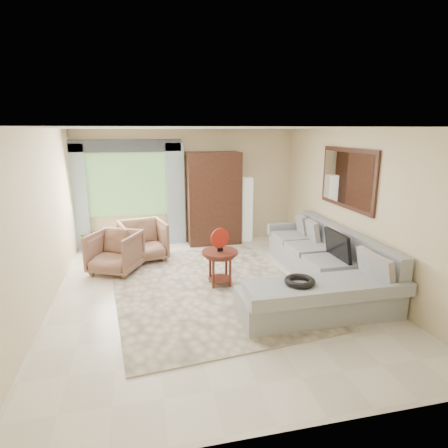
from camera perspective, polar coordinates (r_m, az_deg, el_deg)
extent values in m
plane|color=silver|center=(6.22, -1.56, -10.33)|extent=(6.00, 6.00, 0.00)
cube|color=beige|center=(6.38, -2.46, -9.60)|extent=(3.41, 4.30, 0.02)
cube|color=#999DA1|center=(7.20, 13.50, -5.52)|extent=(0.90, 2.40, 0.40)
cube|color=#999DA1|center=(5.58, 14.24, -11.50)|extent=(2.30, 0.80, 0.40)
cube|color=#999DA1|center=(6.89, 17.79, -2.77)|extent=(0.20, 3.20, 0.50)
cube|color=#999DA1|center=(8.22, 9.73, -0.61)|extent=(0.90, 0.16, 0.22)
cube|color=#999DA1|center=(5.11, 16.74, -10.60)|extent=(2.30, 0.10, 0.18)
cube|color=black|center=(6.47, 16.91, -3.15)|extent=(0.14, 0.74, 0.48)
torus|color=black|center=(5.34, 11.47, -8.52)|extent=(0.43, 0.43, 0.09)
cylinder|color=#481D13|center=(6.26, -0.62, -4.34)|extent=(0.61, 0.61, 0.04)
cylinder|color=#481D13|center=(6.37, -0.61, -7.04)|extent=(0.40, 0.40, 0.55)
cylinder|color=#A41E10|center=(6.18, -0.63, -2.14)|extent=(0.33, 0.13, 0.34)
imported|color=brown|center=(7.21, -16.28, -4.15)|extent=(1.11, 1.12, 0.77)
imported|color=#835B47|center=(7.73, -12.24, -2.50)|extent=(1.03, 1.05, 0.81)
imported|color=#999999|center=(8.73, -19.50, -2.18)|extent=(0.44, 0.38, 0.49)
cube|color=black|center=(8.57, -1.57, 3.90)|extent=(1.20, 0.55, 2.10)
cube|color=silver|center=(8.87, 3.44, 2.26)|extent=(0.24, 0.24, 1.50)
cube|color=#669E59|center=(8.60, -14.49, 5.86)|extent=(1.80, 0.04, 1.40)
cube|color=#9EB7CC|center=(8.65, -21.37, 3.69)|extent=(0.40, 0.08, 2.30)
cube|color=#9EB7CC|center=(8.59, -7.37, 4.48)|extent=(0.40, 0.08, 2.30)
cube|color=#1E232D|center=(8.46, -14.86, 11.49)|extent=(2.40, 0.12, 0.26)
cube|color=black|center=(6.94, 18.29, 6.61)|extent=(0.04, 1.70, 1.05)
cube|color=white|center=(6.93, 18.11, 6.61)|extent=(0.02, 1.54, 0.90)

